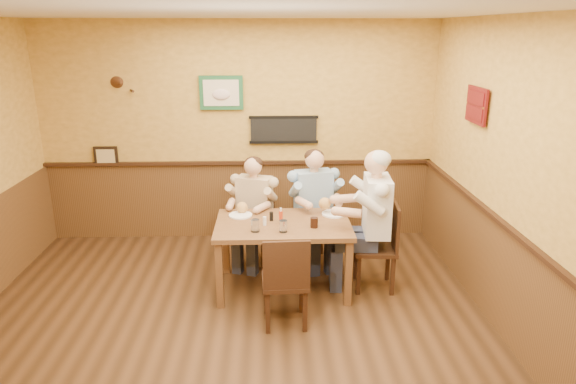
% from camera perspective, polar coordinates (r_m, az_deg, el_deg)
% --- Properties ---
extents(room, '(5.02, 5.03, 2.81)m').
position_cam_1_polar(room, '(4.30, -5.53, 4.31)').
color(room, '#34200F').
rests_on(room, ground).
extents(dining_table, '(1.40, 0.90, 0.75)m').
position_cam_1_polar(dining_table, '(5.38, -0.55, -4.33)').
color(dining_table, brown).
rests_on(dining_table, ground).
extents(chair_back_left, '(0.48, 0.48, 0.81)m').
position_cam_1_polar(chair_back_left, '(6.11, -3.67, -4.17)').
color(chair_back_left, '#361F11').
rests_on(chair_back_left, ground).
extents(chair_back_right, '(0.48, 0.48, 0.86)m').
position_cam_1_polar(chair_back_right, '(6.11, 2.78, -3.90)').
color(chair_back_right, '#361F11').
rests_on(chair_back_right, ground).
extents(chair_right_end, '(0.47, 0.47, 0.95)m').
position_cam_1_polar(chair_right_end, '(5.55, 9.61, -5.95)').
color(chair_right_end, '#361F11').
rests_on(chair_right_end, ground).
extents(chair_near_side, '(0.44, 0.44, 0.91)m').
position_cam_1_polar(chair_near_side, '(4.84, -0.33, -9.61)').
color(chair_near_side, '#361F11').
rests_on(chair_near_side, ground).
extents(diner_tan_shirt, '(0.68, 0.68, 1.16)m').
position_cam_1_polar(diner_tan_shirt, '(6.05, -3.71, -2.64)').
color(diner_tan_shirt, '#D1B590').
rests_on(diner_tan_shirt, ground).
extents(diner_blue_polo, '(0.68, 0.68, 1.24)m').
position_cam_1_polar(diner_blue_polo, '(6.04, 2.81, -2.26)').
color(diner_blue_polo, '#85A6C8').
rests_on(diner_blue_polo, ground).
extents(diner_white_elder, '(0.67, 0.67, 1.36)m').
position_cam_1_polar(diner_white_elder, '(5.47, 9.72, -3.99)').
color(diner_white_elder, silver).
rests_on(diner_white_elder, ground).
extents(water_glass_left, '(0.09, 0.09, 0.13)m').
position_cam_1_polar(water_glass_left, '(5.10, -3.67, -3.74)').
color(water_glass_left, silver).
rests_on(water_glass_left, dining_table).
extents(water_glass_mid, '(0.11, 0.11, 0.12)m').
position_cam_1_polar(water_glass_mid, '(5.09, -0.53, -3.82)').
color(water_glass_mid, silver).
rests_on(water_glass_mid, dining_table).
extents(cola_tumbler, '(0.09, 0.09, 0.10)m').
position_cam_1_polar(cola_tumbler, '(5.21, 2.93, -3.41)').
color(cola_tumbler, black).
rests_on(cola_tumbler, dining_table).
extents(hot_sauce_bottle, '(0.04, 0.04, 0.16)m').
position_cam_1_polar(hot_sauce_bottle, '(5.29, -0.80, -2.77)').
color(hot_sauce_bottle, '#BE3414').
rests_on(hot_sauce_bottle, dining_table).
extents(salt_shaker, '(0.05, 0.05, 0.09)m').
position_cam_1_polar(salt_shaker, '(5.27, -2.61, -3.24)').
color(salt_shaker, silver).
rests_on(salt_shaker, dining_table).
extents(pepper_shaker, '(0.05, 0.05, 0.10)m').
position_cam_1_polar(pepper_shaker, '(5.39, -1.86, -2.72)').
color(pepper_shaker, black).
rests_on(pepper_shaker, dining_table).
extents(plate_far_left, '(0.27, 0.27, 0.02)m').
position_cam_1_polar(plate_far_left, '(5.56, -5.30, -2.58)').
color(plate_far_left, white).
rests_on(plate_far_left, dining_table).
extents(plate_far_right, '(0.30, 0.30, 0.02)m').
position_cam_1_polar(plate_far_right, '(5.60, 5.13, -2.42)').
color(plate_far_right, white).
rests_on(plate_far_right, dining_table).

